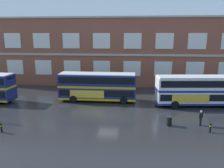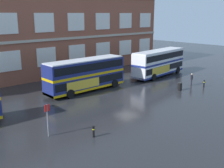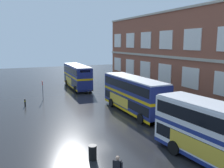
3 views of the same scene
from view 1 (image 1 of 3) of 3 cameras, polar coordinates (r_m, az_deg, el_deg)
ground_plane at (r=28.36m, az=-0.58°, el=-6.49°), size 120.00×120.00×0.00m
brick_terminal_building at (r=43.04m, az=-2.05°, el=8.60°), size 49.63×8.19×12.59m
double_decker_middle at (r=31.09m, az=-3.88°, el=-0.63°), size 11.01×2.90×4.07m
double_decker_far at (r=31.13m, az=21.76°, el=-1.53°), size 11.18×3.58×4.07m
waiting_passenger at (r=24.80m, az=22.51°, el=-8.17°), size 0.56×0.48×1.70m
station_litter_bin at (r=23.86m, az=14.94°, el=-9.49°), size 0.60×0.60×1.03m
safety_bollard_west at (r=23.67m, az=24.65°, el=-10.54°), size 0.19×0.19×0.95m
safety_bollard_east at (r=24.22m, az=-27.32°, el=-10.28°), size 0.19×0.19×0.95m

